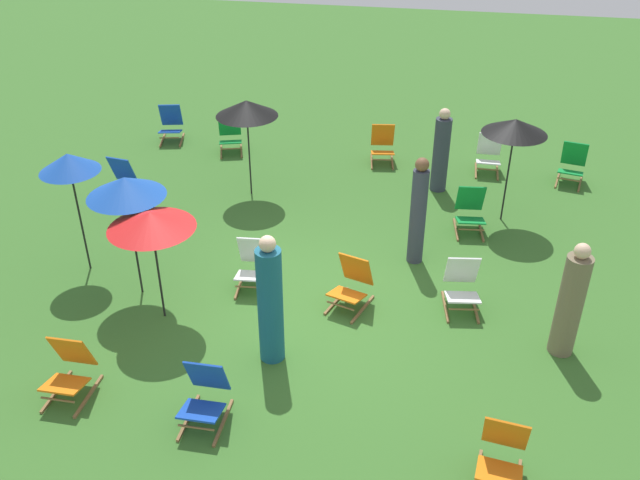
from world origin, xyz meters
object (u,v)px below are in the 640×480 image
object	(u,v)px
deckchair_10	(462,286)
person_0	(418,213)
deckchair_2	(351,284)
deckchair_3	(205,396)
deckchair_7	(171,125)
deckchair_8	(119,181)
person_1	(270,303)
person_3	(441,152)
deckchair_1	(253,265)
umbrella_1	(515,127)
umbrella_3	(247,108)
deckchair_5	(572,165)
umbrella_2	(151,220)
deckchair_12	(383,146)
deckchair_9	(470,211)
person_2	(570,303)
deckchair_4	(230,135)
umbrella_0	(125,187)
umbrella_4	(69,163)
deckchair_6	(489,155)
deckchair_0	(69,370)
deckchair_11	(502,455)

from	to	relation	value
deckchair_10	person_0	distance (m)	1.47
deckchair_2	deckchair_3	xyz separation A→B (m)	(-1.36, -2.63, 0.00)
deckchair_7	deckchair_8	bearing A→B (deg)	-101.33
person_1	person_3	xyz separation A→B (m)	(1.96, 5.48, -0.11)
deckchair_1	deckchair_7	distance (m)	6.25
umbrella_1	umbrella_3	size ratio (longest dim) A/B	1.02
deckchair_5	deckchair_10	bearing A→B (deg)	-102.22
deckchair_3	person_3	xyz separation A→B (m)	(2.45, 6.74, 0.42)
deckchair_2	umbrella_2	xyz separation A→B (m)	(-2.65, -0.80, 1.24)
deckchair_8	person_3	distance (m)	6.19
deckchair_10	person_3	bearing A→B (deg)	88.78
deckchair_5	deckchair_12	size ratio (longest dim) A/B	1.01
deckchair_5	deckchair_9	distance (m)	3.08
deckchair_3	umbrella_2	size ratio (longest dim) A/B	0.48
umbrella_1	person_0	distance (m)	2.41
person_0	person_2	xyz separation A→B (m)	(2.14, -1.90, -0.10)
deckchair_4	person_2	size ratio (longest dim) A/B	0.51
deckchair_5	deckchair_4	bearing A→B (deg)	-169.47
umbrella_0	umbrella_4	world-z (taller)	umbrella_4
deckchair_2	deckchair_6	world-z (taller)	same
deckchair_1	deckchair_8	world-z (taller)	same
umbrella_3	person_3	xyz separation A→B (m)	(3.57, 0.90, -0.96)
deckchair_4	deckchair_9	world-z (taller)	same
deckchair_3	umbrella_1	world-z (taller)	umbrella_1
deckchair_4	umbrella_1	size ratio (longest dim) A/B	0.45
deckchair_1	deckchair_10	world-z (taller)	same
umbrella_1	person_3	xyz separation A→B (m)	(-1.20, 1.00, -1.01)
deckchair_0	person_1	distance (m)	2.63
deckchair_4	deckchair_8	bearing A→B (deg)	-136.11
deckchair_0	deckchair_9	xyz separation A→B (m)	(4.87, 5.14, 0.00)
person_0	person_1	bearing A→B (deg)	114.62
deckchair_2	deckchair_11	bearing A→B (deg)	-36.34
umbrella_1	umbrella_4	distance (m)	7.25
deckchair_5	deckchair_2	bearing A→B (deg)	-114.87
deckchair_10	deckchair_11	xyz separation A→B (m)	(0.48, -3.15, 0.00)
person_0	deckchair_3	bearing A→B (deg)	117.46
deckchair_5	deckchair_9	size ratio (longest dim) A/B	1.01
deckchair_9	person_1	distance (m)	4.77
umbrella_0	deckchair_12	bearing A→B (deg)	60.79
umbrella_4	deckchair_7	bearing A→B (deg)	97.28
person_1	umbrella_2	bearing A→B (deg)	8.61
deckchair_11	person_1	size ratio (longest dim) A/B	0.44
umbrella_0	umbrella_4	xyz separation A→B (m)	(-1.10, 0.46, 0.07)
deckchair_3	deckchair_4	xyz separation A→B (m)	(-2.13, 7.75, 0.00)
deckchair_9	umbrella_4	distance (m)	6.68
deckchair_2	deckchair_9	world-z (taller)	same
deckchair_4	deckchair_10	size ratio (longest dim) A/B	1.04
deckchair_5	person_0	xyz separation A→B (m)	(-2.85, -3.55, 0.53)
person_1	umbrella_3	bearing A→B (deg)	-44.29
deckchair_2	deckchair_9	bearing A→B (deg)	74.52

